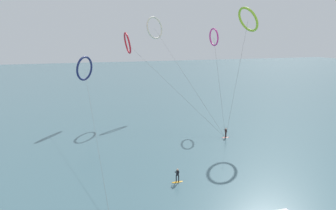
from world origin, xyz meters
name	(u,v)px	position (x,y,z in m)	size (l,w,h in m)	color
sea_water	(97,83)	(0.00, 107.03, 0.04)	(400.00, 200.00, 0.08)	#476B75
surfer_coral	(226,133)	(13.74, 32.16, 0.82)	(1.40, 0.61, 1.70)	#EA7260
surfer_amber	(177,176)	(0.17, 19.02, 0.82)	(1.40, 0.67, 1.70)	orange
kite_magenta	(214,37)	(17.40, 45.04, 16.84)	(4.07, 14.73, 18.67)	#CC288E
kite_ivory	(155,28)	(8.75, 58.00, 18.94)	(7.53, 27.77, 21.54)	silver
kite_lime	(248,20)	(19.52, 36.25, 19.86)	(7.35, 6.62, 22.06)	#8CC62D
kite_crimson	(128,43)	(1.31, 52.75, 15.63)	(13.11, 22.92, 17.93)	red
kite_navy	(85,69)	(-7.79, 50.85, 10.78)	(3.95, 41.36, 13.28)	navy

